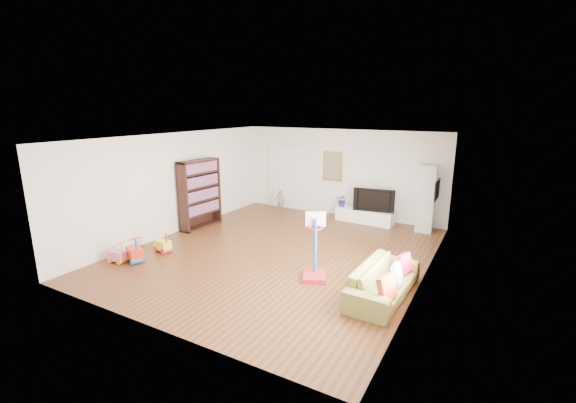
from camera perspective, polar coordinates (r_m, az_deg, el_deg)
The scene contains 25 objects.
floor at distance 9.23m, azimuth -1.22°, elevation -7.47°, with size 6.50×7.50×0.00m, color brown.
ceiling at distance 8.63m, azimuth -1.32°, elevation 9.49°, with size 6.50×7.50×0.00m, color white.
wall_back at distance 12.15m, azimuth 7.77°, elevation 4.21°, with size 6.50×0.00×2.70m, color white.
wall_front at distance 6.04m, azimuth -19.75°, elevation -6.37°, with size 6.50×0.00×2.70m, color silver.
wall_left at distance 10.82m, azimuth -16.28°, elevation 2.60°, with size 0.00×7.50×2.70m, color white.
wall_right at distance 7.75m, azimuth 19.91°, elevation -1.99°, with size 0.00×7.50×2.70m, color silver.
navy_accent at distance 9.01m, azimuth 21.61°, elevation 3.25°, with size 0.01×3.20×1.70m, color black.
olive_wainscot at distance 9.33m, azimuth 20.87°, elevation -4.93°, with size 0.01×3.20×1.00m, color brown.
doorway at distance 12.97m, azimuth -0.17°, elevation 3.60°, with size 1.45×0.06×2.10m, color white.
painting_back at distance 12.17m, azimuth 6.64°, elevation 5.22°, with size 0.62×0.06×0.92m, color gold.
artwork_right at distance 9.26m, azimuth 21.22°, elevation 1.66°, with size 0.04×0.56×0.46m, color #7F3F8C.
media_console at distance 11.66m, azimuth 11.25°, elevation -2.13°, with size 1.72×0.43×0.40m, color white.
tall_cabinet at distance 11.12m, azimuth 19.78°, elevation 0.41°, with size 0.43×0.43×1.86m, color silver.
bookshelf at distance 11.11m, azimuth -12.90°, elevation 1.08°, with size 0.35×1.32×1.93m, color black.
sofa at distance 7.31m, azimuth 14.00°, elevation -11.33°, with size 2.04×0.80×0.59m, color olive.
basketball_hoop at distance 7.63m, azimuth 4.03°, elevation -6.76°, with size 0.46×0.56×1.35m, color #B21E32.
ride_on_yellow at distance 9.61m, azimuth -18.12°, elevation -5.61°, with size 0.40×0.25×0.54m, color yellow.
ride_on_orange at distance 9.24m, azimuth -21.85°, elevation -6.49°, with size 0.45×0.28×0.61m, color red.
ride_on_pink at distance 9.36m, azimuth -24.02°, elevation -6.80°, with size 0.37×0.23×0.50m, color pink.
child at distance 12.61m, azimuth -1.13°, elevation 0.13°, with size 0.27×0.18×0.73m, color slate.
tv at distance 11.45m, azimuth 12.68°, elevation 0.30°, with size 1.18×0.16×0.68m, color black.
vase_plant at distance 11.82m, azimuth 8.07°, elevation 0.21°, with size 0.35×0.30×0.39m, color navy.
pillow_left at distance 6.66m, azimuth 14.46°, elevation -12.28°, with size 0.11×0.40×0.40m, color #A8361E.
pillow_center at distance 7.21m, azimuth 15.85°, elevation -10.32°, with size 0.10×0.37×0.37m, color silver.
pillow_right at distance 7.72m, azimuth 16.92°, elevation -8.72°, with size 0.09×0.35×0.35m, color #BD0730.
Camera 1 is at (4.38, -7.41, 3.35)m, focal length 24.00 mm.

